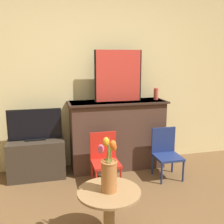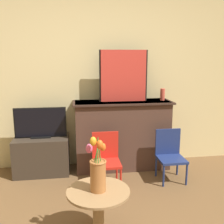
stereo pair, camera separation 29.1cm
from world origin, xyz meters
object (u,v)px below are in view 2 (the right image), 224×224
(tv_monitor, at_px, (40,123))
(chair_red, at_px, (106,157))
(vase_tulips, at_px, (98,171))
(painting, at_px, (124,76))
(chair_blue, at_px, (170,153))

(tv_monitor, distance_m, chair_red, 0.99)
(tv_monitor, xyz_separation_m, vase_tulips, (0.62, -1.47, -0.05))
(vase_tulips, bearing_deg, painting, 71.97)
(vase_tulips, bearing_deg, chair_red, 79.44)
(tv_monitor, bearing_deg, chair_blue, -14.38)
(chair_blue, bearing_deg, vase_tulips, -133.96)
(painting, relative_size, chair_blue, 1.07)
(chair_blue, relative_size, vase_tulips, 1.31)
(tv_monitor, relative_size, vase_tulips, 1.38)
(chair_red, xyz_separation_m, vase_tulips, (-0.19, -1.03, 0.29))
(painting, height_order, chair_blue, painting)
(tv_monitor, xyz_separation_m, chair_red, (0.82, -0.44, -0.34))
(tv_monitor, bearing_deg, chair_red, -28.20)
(vase_tulips, bearing_deg, tv_monitor, 113.03)
(chair_red, bearing_deg, vase_tulips, -100.56)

